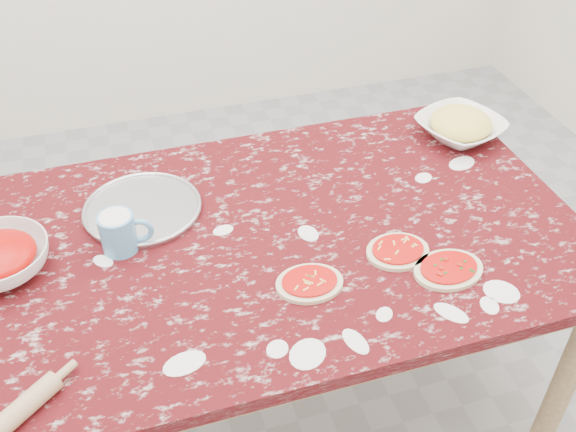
{
  "coord_description": "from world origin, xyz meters",
  "views": [
    {
      "loc": [
        -0.4,
        -1.28,
        1.91
      ],
      "look_at": [
        0.0,
        0.0,
        0.8
      ],
      "focal_mm": 40.42,
      "sensor_mm": 36.0,
      "label": 1
    }
  ],
  "objects_px": {
    "flour_mug": "(120,232)",
    "rolling_pin": "(11,418)",
    "cheese_bowl": "(460,128)",
    "worktable": "(288,252)",
    "pizza_tray": "(143,209)"
  },
  "relations": [
    {
      "from": "rolling_pin",
      "to": "worktable",
      "type": "bearing_deg",
      "value": 30.18
    },
    {
      "from": "flour_mug",
      "to": "rolling_pin",
      "type": "distance_m",
      "value": 0.54
    },
    {
      "from": "worktable",
      "to": "flour_mug",
      "type": "relative_size",
      "value": 11.44
    },
    {
      "from": "worktable",
      "to": "cheese_bowl",
      "type": "height_order",
      "value": "cheese_bowl"
    },
    {
      "from": "pizza_tray",
      "to": "cheese_bowl",
      "type": "distance_m",
      "value": 1.05
    },
    {
      "from": "pizza_tray",
      "to": "flour_mug",
      "type": "relative_size",
      "value": 2.33
    },
    {
      "from": "pizza_tray",
      "to": "rolling_pin",
      "type": "bearing_deg",
      "value": -118.96
    },
    {
      "from": "worktable",
      "to": "cheese_bowl",
      "type": "relative_size",
      "value": 6.08
    },
    {
      "from": "cheese_bowl",
      "to": "flour_mug",
      "type": "relative_size",
      "value": 1.88
    },
    {
      "from": "worktable",
      "to": "cheese_bowl",
      "type": "distance_m",
      "value": 0.75
    },
    {
      "from": "cheese_bowl",
      "to": "worktable",
      "type": "bearing_deg",
      "value": -157.13
    },
    {
      "from": "worktable",
      "to": "pizza_tray",
      "type": "distance_m",
      "value": 0.43
    },
    {
      "from": "flour_mug",
      "to": "rolling_pin",
      "type": "relative_size",
      "value": 0.62
    },
    {
      "from": "worktable",
      "to": "rolling_pin",
      "type": "xyz_separation_m",
      "value": [
        -0.71,
        -0.41,
        0.11
      ]
    },
    {
      "from": "cheese_bowl",
      "to": "rolling_pin",
      "type": "bearing_deg",
      "value": -153.29
    }
  ]
}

